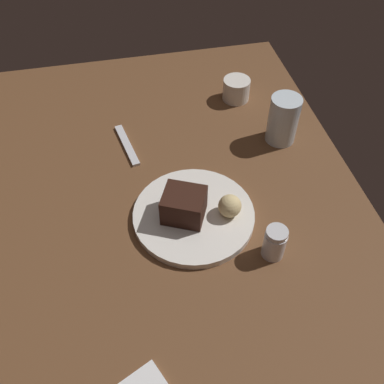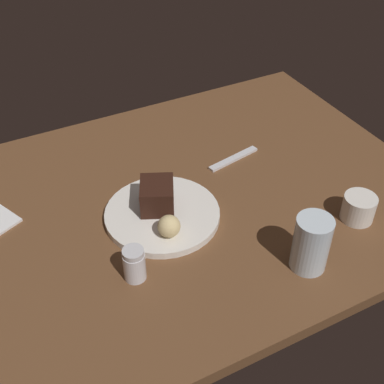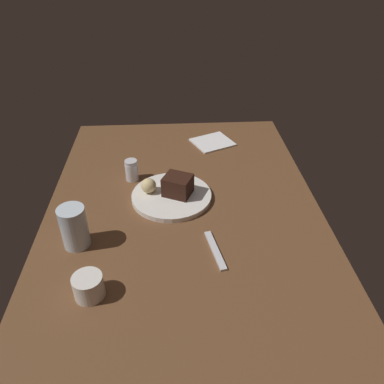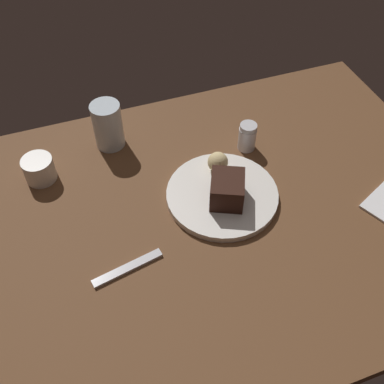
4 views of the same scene
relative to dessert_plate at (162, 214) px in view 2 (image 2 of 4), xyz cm
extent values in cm
cube|color=brown|center=(4.40, 3.61, -2.31)|extent=(120.00, 84.00, 3.00)
cylinder|color=white|center=(0.00, 0.00, 0.00)|extent=(25.38, 25.38, 1.61)
cube|color=black|center=(-0.15, 2.06, 3.96)|extent=(10.04, 10.58, 6.31)
sphere|color=#DBC184|center=(-1.66, -7.15, 3.21)|extent=(4.80, 4.80, 4.80)
cylinder|color=silver|center=(-11.91, -13.21, 2.27)|extent=(4.40, 4.40, 6.16)
cylinder|color=silver|center=(-11.91, -13.21, 5.95)|extent=(4.18, 4.18, 1.20)
cylinder|color=silver|center=(19.82, -26.06, 5.20)|extent=(7.25, 7.25, 12.02)
cylinder|color=silver|center=(37.90, -19.87, 2.15)|extent=(7.18, 7.18, 5.91)
cube|color=silver|center=(24.98, 11.24, -0.46)|extent=(15.07, 4.62, 0.70)
camera|label=1|loc=(-54.58, 12.01, 71.09)|focal=40.44mm
camera|label=2|loc=(-32.87, -77.83, 76.67)|focal=48.36mm
camera|label=3|loc=(99.62, 0.51, 71.31)|focal=35.96mm
camera|label=4|loc=(28.95, 60.81, 78.18)|focal=42.45mm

